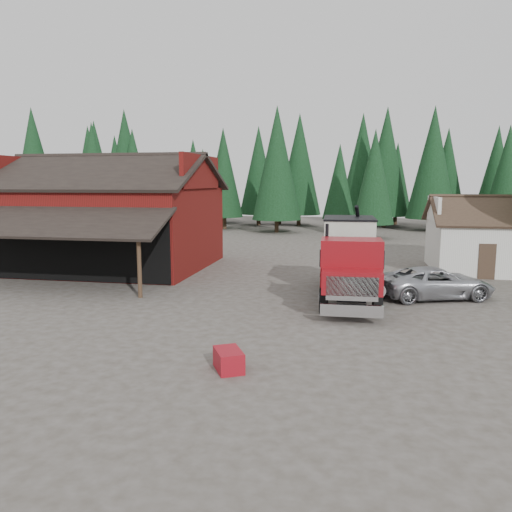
# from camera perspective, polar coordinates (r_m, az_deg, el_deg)

# --- Properties ---
(ground) EXTENTS (120.00, 120.00, 0.00)m
(ground) POSITION_cam_1_polar(r_m,az_deg,el_deg) (20.48, -0.97, -6.76)
(ground) COLOR #3F3A32
(ground) RESTS_ON ground
(red_barn) EXTENTS (12.80, 13.63, 7.18)m
(red_barn) POSITION_cam_1_polar(r_m,az_deg,el_deg) (33.02, -16.29, 3.43)
(red_barn) COLOR maroon
(red_barn) RESTS_ON ground
(farmhouse) EXTENTS (8.60, 6.42, 4.65)m
(farmhouse) POSITION_cam_1_polar(r_m,az_deg,el_deg) (33.73, 26.23, 1.25)
(farmhouse) COLOR silver
(farmhouse) RESTS_ON ground
(conifer_backdrop) EXTENTS (76.00, 16.00, 16.00)m
(conifer_backdrop) POSITION_cam_1_polar(r_m,az_deg,el_deg) (61.70, 7.17, 3.35)
(conifer_backdrop) COLOR black
(conifer_backdrop) RESTS_ON ground
(near_pine_a) EXTENTS (4.40, 4.40, 11.40)m
(near_pine_a) POSITION_cam_1_polar(r_m,az_deg,el_deg) (54.07, -18.09, 9.08)
(near_pine_a) COLOR #382619
(near_pine_a) RESTS_ON ground
(near_pine_b) EXTENTS (3.96, 3.96, 10.40)m
(near_pine_b) POSITION_cam_1_polar(r_m,az_deg,el_deg) (49.37, 13.37, 8.79)
(near_pine_b) COLOR #382619
(near_pine_b) RESTS_ON ground
(near_pine_d) EXTENTS (5.28, 5.28, 13.40)m
(near_pine_d) POSITION_cam_1_polar(r_m,az_deg,el_deg) (53.98, 2.41, 10.55)
(near_pine_d) COLOR #382619
(near_pine_d) RESTS_ON ground
(feed_truck) EXTENTS (3.02, 9.48, 4.24)m
(feed_truck) POSITION_cam_1_polar(r_m,az_deg,el_deg) (23.60, 10.64, 0.04)
(feed_truck) COLOR black
(feed_truck) RESTS_ON ground
(silver_car) EXTENTS (5.75, 3.96, 1.46)m
(silver_car) POSITION_cam_1_polar(r_m,az_deg,el_deg) (24.71, 19.89, -2.90)
(silver_car) COLOR #ABADB3
(silver_car) RESTS_ON ground
(equip_box) EXTENTS (1.13, 1.30, 0.60)m
(equip_box) POSITION_cam_1_polar(r_m,az_deg,el_deg) (14.66, -3.15, -11.79)
(equip_box) COLOR maroon
(equip_box) RESTS_ON ground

